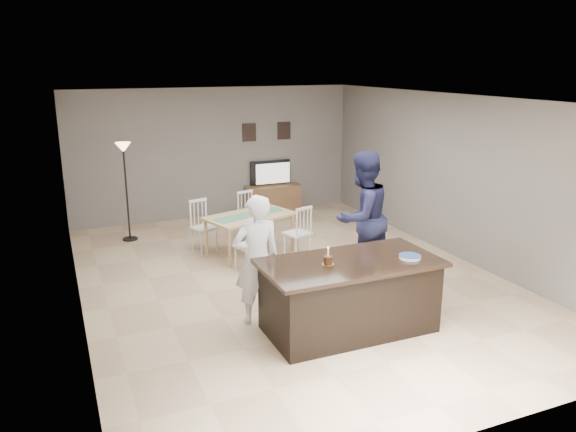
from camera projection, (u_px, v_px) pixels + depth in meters
name	position (u px, v px, depth m)	size (l,w,h in m)	color
floor	(291.00, 279.00, 8.54)	(8.00, 8.00, 0.00)	tan
room_shell	(291.00, 171.00, 8.10)	(8.00, 8.00, 8.00)	slate
kitchen_island	(349.00, 295.00, 6.83)	(2.15, 1.10, 0.90)	black
tv_console	(273.00, 199.00, 12.26)	(1.20, 0.40, 0.60)	brown
television	(272.00, 173.00, 12.17)	(0.91, 0.12, 0.53)	black
tv_screen_glow	(273.00, 173.00, 12.10)	(0.78, 0.78, 0.00)	orange
picture_frames	(267.00, 132.00, 12.04)	(1.10, 0.02, 0.38)	black
doorway	(87.00, 285.00, 5.04)	(0.00, 2.10, 2.65)	black
woman	(257.00, 260.00, 6.95)	(0.60, 0.40, 1.66)	silver
man	(362.00, 218.00, 8.24)	(0.96, 0.75, 1.97)	#1A1C3A
birthday_cake	(328.00, 260.00, 6.58)	(0.14, 0.14, 0.22)	gold
plate_stack	(410.00, 257.00, 6.78)	(0.26, 0.26, 0.04)	white
dining_table	(250.00, 222.00, 9.53)	(1.84, 2.01, 0.90)	tan
floor_lamp	(124.00, 165.00, 10.07)	(0.27, 0.27, 1.81)	black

